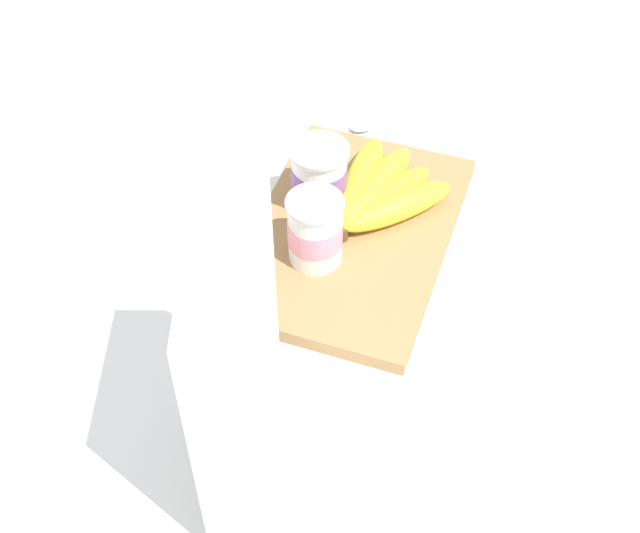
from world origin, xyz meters
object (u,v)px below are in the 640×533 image
(yogurt_cup_front, at_px, (315,230))
(yogurt_cup_back, at_px, (319,177))
(cutting_board, at_px, (351,235))
(banana_bunch, at_px, (379,192))
(spoon, at_px, (380,122))
(cereal_box, at_px, (242,377))

(yogurt_cup_front, distance_m, yogurt_cup_back, 0.09)
(cutting_board, relative_size, banana_bunch, 1.92)
(yogurt_cup_front, distance_m, spoon, 0.30)
(spoon, bearing_deg, yogurt_cup_front, -178.83)
(spoon, bearing_deg, banana_bunch, -164.42)
(cutting_board, bearing_deg, yogurt_cup_back, 60.33)
(cutting_board, height_order, yogurt_cup_front, yogurt_cup_front)
(yogurt_cup_back, bearing_deg, cereal_box, -171.11)
(cutting_board, xyz_separation_m, yogurt_cup_back, (0.03, 0.05, 0.05))
(cereal_box, distance_m, yogurt_cup_back, 0.37)
(cereal_box, xyz_separation_m, banana_bunch, (0.38, -0.01, -0.11))
(yogurt_cup_front, relative_size, yogurt_cup_back, 1.00)
(banana_bunch, bearing_deg, cereal_box, 177.99)
(yogurt_cup_back, xyz_separation_m, banana_bunch, (0.03, -0.07, -0.03))
(cereal_box, relative_size, banana_bunch, 1.62)
(cereal_box, bearing_deg, banana_bunch, 158.82)
(cutting_board, relative_size, spoon, 3.18)
(cereal_box, distance_m, spoon, 0.58)
(yogurt_cup_front, height_order, banana_bunch, yogurt_cup_front)
(cereal_box, bearing_deg, yogurt_cup_back, 169.72)
(cutting_board, distance_m, banana_bunch, 0.06)
(cereal_box, height_order, banana_bunch, cereal_box)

